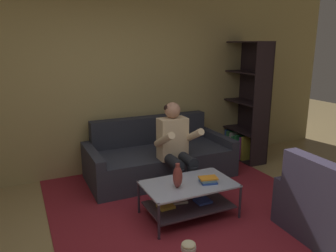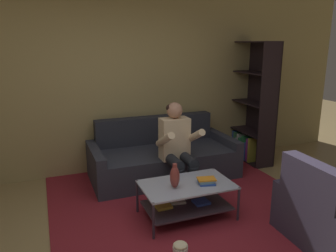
% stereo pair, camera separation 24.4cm
% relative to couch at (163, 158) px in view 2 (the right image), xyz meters
% --- Properties ---
extents(back_partition, '(8.40, 0.12, 2.90)m').
position_rel_couch_xyz_m(back_partition, '(-0.63, 0.57, 1.17)').
color(back_partition, tan).
rests_on(back_partition, ground).
extents(couch, '(2.12, 0.98, 0.85)m').
position_rel_couch_xyz_m(couch, '(0.00, 0.00, 0.00)').
color(couch, '#2E303D').
rests_on(couch, ground).
extents(person_seated_center, '(0.50, 0.58, 1.19)m').
position_rel_couch_xyz_m(person_seated_center, '(-0.00, -0.57, 0.37)').
color(person_seated_center, black).
rests_on(person_seated_center, ground).
extents(coffee_table, '(1.02, 0.62, 0.41)m').
position_rel_couch_xyz_m(coffee_table, '(-0.17, -1.24, -0.01)').
color(coffee_table, '#ABB2CA').
rests_on(coffee_table, ground).
extents(area_rug, '(3.14, 3.19, 0.01)m').
position_rel_couch_xyz_m(area_rug, '(-0.08, -0.75, -0.27)').
color(area_rug, maroon).
rests_on(area_rug, ground).
extents(vase, '(0.11, 0.11, 0.28)m').
position_rel_couch_xyz_m(vase, '(-0.33, -1.29, 0.26)').
color(vase, brown).
rests_on(vase, coffee_table).
extents(book_stack, '(0.23, 0.20, 0.06)m').
position_rel_couch_xyz_m(book_stack, '(0.04, -1.31, 0.16)').
color(book_stack, '#2B4FB5').
rests_on(book_stack, coffee_table).
extents(bookshelf, '(0.36, 0.96, 1.97)m').
position_rel_couch_xyz_m(bookshelf, '(1.68, 0.20, 0.43)').
color(bookshelf, black).
rests_on(bookshelf, ground).
extents(armchair, '(0.87, 0.98, 0.88)m').
position_rel_couch_xyz_m(armchair, '(0.96, -2.22, 0.01)').
color(armchair, '#352E42').
rests_on(armchair, ground).
extents(popcorn_tub, '(0.14, 0.14, 0.19)m').
position_rel_couch_xyz_m(popcorn_tub, '(-0.55, -1.95, -0.18)').
color(popcorn_tub, red).
rests_on(popcorn_tub, ground).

